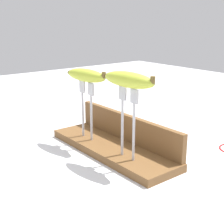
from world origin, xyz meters
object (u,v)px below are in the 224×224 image
Objects in this scene: banana_raised_right at (129,80)px; fork_stand_left at (87,105)px; banana_raised_left at (86,75)px; fork_stand_right at (128,117)px.

fork_stand_left is at bearing 180.00° from banana_raised_right.
fork_stand_left is 0.22m from banana_raised_right.
banana_raised_right is (0.19, -0.00, 0.10)m from fork_stand_left.
banana_raised_left is (-0.00, -0.00, 0.09)m from fork_stand_left.
fork_stand_right is 0.10m from banana_raised_right.
fork_stand_left is 1.09× the size of banana_raised_left.
banana_raised_right reaches higher than fork_stand_left.
fork_stand_left is at bearing 180.00° from fork_stand_right.
banana_raised_left is (-0.19, -0.00, 0.08)m from fork_stand_right.
fork_stand_right is 1.18× the size of banana_raised_left.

